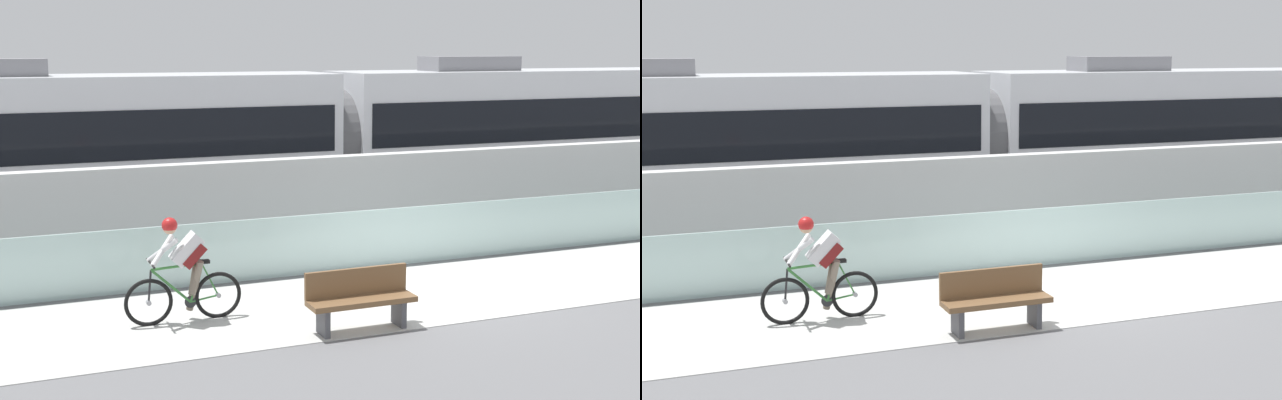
{
  "view_description": "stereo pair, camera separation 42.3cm",
  "coord_description": "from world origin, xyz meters",
  "views": [
    {
      "loc": [
        -6.92,
        -12.05,
        4.07
      ],
      "look_at": [
        -1.17,
        2.35,
        1.25
      ],
      "focal_mm": 47.68,
      "sensor_mm": 36.0,
      "label": 1
    },
    {
      "loc": [
        -6.52,
        -12.2,
        4.07
      ],
      "look_at": [
        -1.17,
        2.35,
        1.25
      ],
      "focal_mm": 47.68,
      "sensor_mm": 36.0,
      "label": 2
    }
  ],
  "objects": [
    {
      "name": "cyclist_on_bike",
      "position": [
        -4.28,
        0.0,
        0.78
      ],
      "size": [
        1.77,
        0.58,
        1.61
      ],
      "color": "black",
      "rests_on": "ground"
    },
    {
      "name": "ground_plane",
      "position": [
        0.0,
        0.0,
        0.0
      ],
      "size": [
        200.0,
        200.0,
        0.0
      ],
      "primitive_type": "plane",
      "color": "slate"
    },
    {
      "name": "bike_path_deck",
      "position": [
        0.0,
        0.0,
        0.01
      ],
      "size": [
        32.0,
        3.2,
        0.01
      ],
      "primitive_type": "cube",
      "color": "beige",
      "rests_on": "ground"
    },
    {
      "name": "tram_rail_near",
      "position": [
        0.0,
        6.13,
        0.0
      ],
      "size": [
        32.0,
        0.08,
        0.01
      ],
      "primitive_type": "cube",
      "color": "#595654",
      "rests_on": "ground"
    },
    {
      "name": "glass_parapet",
      "position": [
        0.0,
        1.85,
        0.55
      ],
      "size": [
        32.0,
        0.05,
        1.09
      ],
      "primitive_type": "cube",
      "color": "silver",
      "rests_on": "ground"
    },
    {
      "name": "tram_rail_far",
      "position": [
        0.0,
        7.57,
        0.0
      ],
      "size": [
        32.0,
        0.08,
        0.01
      ],
      "primitive_type": "cube",
      "color": "#595654",
      "rests_on": "ground"
    },
    {
      "name": "concrete_barrier_wall",
      "position": [
        0.0,
        3.65,
        0.94
      ],
      "size": [
        32.0,
        0.36,
        1.88
      ],
      "primitive_type": "cube",
      "color": "silver",
      "rests_on": "ground"
    },
    {
      "name": "bench",
      "position": [
        -2.0,
        -1.29,
        0.48
      ],
      "size": [
        1.6,
        0.45,
        0.89
      ],
      "color": "brown",
      "rests_on": "ground"
    },
    {
      "name": "tram",
      "position": [
        0.94,
        6.85,
        1.89
      ],
      "size": [
        22.56,
        2.54,
        3.81
      ],
      "color": "silver",
      "rests_on": "ground"
    }
  ]
}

